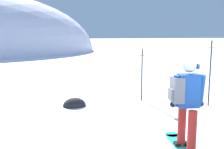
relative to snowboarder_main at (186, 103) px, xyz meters
The scene contains 4 objects.
snowboarder_main is the anchor object (origin of this frame).
piste_marker_near 3.47m from the snowboarder_main, 40.40° to the left, with size 0.20×0.20×1.99m.
piste_marker_far 3.70m from the snowboarder_main, 73.06° to the left, with size 0.20×0.20×1.72m.
rock_dark 3.99m from the snowboarder_main, 106.26° to the left, with size 0.69×0.59×0.48m.
Camera 1 is at (-2.52, -2.69, 2.09)m, focal length 40.74 mm.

